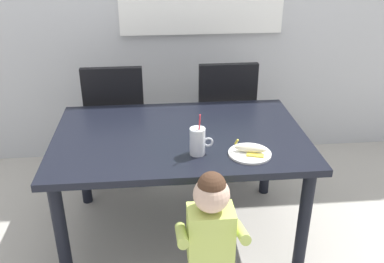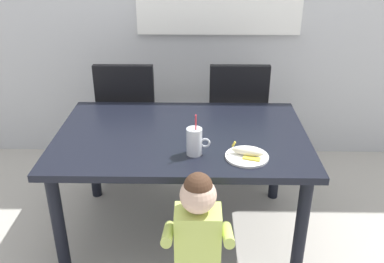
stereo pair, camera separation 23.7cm
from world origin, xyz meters
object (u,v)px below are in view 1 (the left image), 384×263
object	(u,v)px
toddler_standing	(211,230)
dining_table	(180,147)
dining_chair_right	(224,113)
dining_chair_left	(117,117)
milk_cup	(198,143)
snack_plate	(250,154)
peeled_banana	(251,149)

from	to	relation	value
toddler_standing	dining_table	bearing A→B (deg)	98.83
dining_chair_right	toddler_standing	bearing A→B (deg)	77.99
dining_chair_right	toddler_standing	distance (m)	1.37
dining_table	dining_chair_right	size ratio (longest dim) A/B	1.54
dining_chair_left	dining_chair_right	distance (m)	0.81
dining_chair_left	toddler_standing	world-z (taller)	dining_chair_left
dining_chair_right	milk_cup	world-z (taller)	milk_cup
snack_plate	peeled_banana	xyz separation A→B (m)	(0.00, 0.00, 0.03)
toddler_standing	dining_chair_left	bearing A→B (deg)	111.62
dining_table	snack_plate	bearing A→B (deg)	-38.55
dining_table	peeled_banana	world-z (taller)	peeled_banana
dining_chair_right	peeled_banana	distance (m)	1.00
toddler_standing	snack_plate	distance (m)	0.49
dining_chair_right	toddler_standing	size ratio (longest dim) A/B	1.15
toddler_standing	snack_plate	world-z (taller)	toddler_standing
dining_chair_right	dining_table	bearing A→B (deg)	60.91
toddler_standing	snack_plate	bearing A→B (deg)	54.78
peeled_banana	milk_cup	bearing A→B (deg)	173.65
toddler_standing	peeled_banana	world-z (taller)	toddler_standing
snack_plate	peeled_banana	size ratio (longest dim) A/B	1.31
dining_chair_left	dining_chair_right	bearing A→B (deg)	-179.25
dining_table	dining_chair_right	distance (m)	0.80
dining_chair_right	snack_plate	size ratio (longest dim) A/B	4.17
dining_table	toddler_standing	size ratio (longest dim) A/B	1.76
milk_cup	snack_plate	size ratio (longest dim) A/B	1.08
milk_cup	peeled_banana	distance (m)	0.29
dining_chair_left	toddler_standing	distance (m)	1.43
milk_cup	dining_chair_right	bearing A→B (deg)	72.01
dining_table	peeled_banana	distance (m)	0.47
dining_table	dining_chair_left	xyz separation A→B (m)	(-0.43, 0.68, -0.09)
dining_chair_left	peeled_banana	world-z (taller)	dining_chair_left
dining_chair_right	peeled_banana	bearing A→B (deg)	88.58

